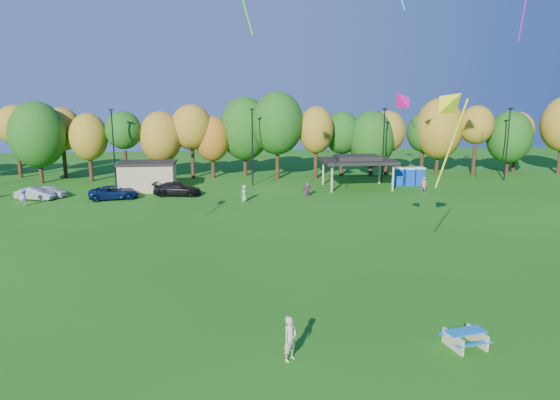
{
  "coord_description": "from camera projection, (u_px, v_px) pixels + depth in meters",
  "views": [
    {
      "loc": [
        -1.14,
        -19.16,
        10.46
      ],
      "look_at": [
        1.6,
        6.0,
        5.2
      ],
      "focal_mm": 32.0,
      "sensor_mm": 36.0,
      "label": 1
    }
  ],
  "objects": [
    {
      "name": "ground",
      "position": [
        258.0,
        351.0,
        20.9
      ],
      "size": [
        160.0,
        160.0,
        0.0
      ],
      "primitive_type": "plane",
      "color": "#19600F",
      "rests_on": "ground"
    },
    {
      "name": "far_person_2",
      "position": [
        24.0,
        198.0,
        48.45
      ],
      "size": [
        0.91,
        1.2,
        1.64
      ],
      "primitive_type": "imported",
      "rotation": [
        0.0,
        0.0,
        5.02
      ],
      "color": "#504BA6",
      "rests_on": "ground"
    },
    {
      "name": "far_person_0",
      "position": [
        424.0,
        185.0,
        55.24
      ],
      "size": [
        0.77,
        0.73,
        1.77
      ],
      "primitive_type": "imported",
      "rotation": [
        0.0,
        0.0,
        2.48
      ],
      "color": "#C15B7F",
      "rests_on": "ground"
    },
    {
      "name": "utility_building",
      "position": [
        148.0,
        176.0,
        56.49
      ],
      "size": [
        6.3,
        4.3,
        3.25
      ],
      "color": "tan",
      "rests_on": "ground"
    },
    {
      "name": "car_a",
      "position": [
        50.0,
        191.0,
        52.74
      ],
      "size": [
        4.0,
        2.63,
        1.27
      ],
      "primitive_type": "imported",
      "rotation": [
        0.0,
        0.0,
        1.24
      ],
      "color": "silver",
      "rests_on": "ground"
    },
    {
      "name": "picnic_table",
      "position": [
        465.0,
        337.0,
        21.18
      ],
      "size": [
        1.93,
        1.7,
        0.73
      ],
      "rotation": [
        0.0,
        0.0,
        0.19
      ],
      "color": "tan",
      "rests_on": "ground"
    },
    {
      "name": "tree_line",
      "position": [
        226.0,
        133.0,
        63.89
      ],
      "size": [
        93.57,
        10.55,
        11.15
      ],
      "color": "black",
      "rests_on": "ground"
    },
    {
      "name": "car_d",
      "position": [
        177.0,
        189.0,
        53.46
      ],
      "size": [
        5.3,
        2.71,
        1.47
      ],
      "primitive_type": "imported",
      "rotation": [
        0.0,
        0.0,
        1.44
      ],
      "color": "black",
      "rests_on": "ground"
    },
    {
      "name": "far_person_4",
      "position": [
        244.0,
        193.0,
        50.49
      ],
      "size": [
        0.96,
        0.97,
        1.69
      ],
      "primitive_type": "imported",
      "rotation": [
        0.0,
        0.0,
        3.96
      ],
      "color": "#7CA470",
      "rests_on": "ground"
    },
    {
      "name": "kite_flyer",
      "position": [
        290.0,
        339.0,
        20.02
      ],
      "size": [
        0.8,
        0.78,
        1.86
      ],
      "primitive_type": "imported",
      "rotation": [
        0.0,
        0.0,
        0.73
      ],
      "color": "beige",
      "rests_on": "ground"
    },
    {
      "name": "kite_10",
      "position": [
        401.0,
        99.0,
        26.52
      ],
      "size": [
        1.66,
        1.51,
        1.36
      ],
      "color": "#FF0E8D"
    },
    {
      "name": "kite_6",
      "position": [
        453.0,
        101.0,
        26.58
      ],
      "size": [
        2.12,
        3.42,
        5.61
      ],
      "color": "#FFFD1A"
    },
    {
      "name": "car_b",
      "position": [
        35.0,
        194.0,
        51.28
      ],
      "size": [
        4.18,
        2.36,
        1.31
      ],
      "primitive_type": "imported",
      "rotation": [
        0.0,
        0.0,
        1.31
      ],
      "color": "#9A9A9F",
      "rests_on": "ground"
    },
    {
      "name": "porta_potties",
      "position": [
        408.0,
        176.0,
        59.67
      ],
      "size": [
        3.75,
        1.5,
        2.18
      ],
      "color": "#0D3DAC",
      "rests_on": "ground"
    },
    {
      "name": "far_person_1",
      "position": [
        307.0,
        189.0,
        52.97
      ],
      "size": [
        1.54,
        1.04,
        1.59
      ],
      "primitive_type": "imported",
      "rotation": [
        0.0,
        0.0,
        0.43
      ],
      "color": "#893970",
      "rests_on": "ground"
    },
    {
      "name": "car_c",
      "position": [
        114.0,
        192.0,
        51.69
      ],
      "size": [
        5.4,
        3.26,
        1.4
      ],
      "primitive_type": "imported",
      "rotation": [
        0.0,
        0.0,
        1.76
      ],
      "color": "#0B1C45",
      "rests_on": "ground"
    },
    {
      "name": "lamp_posts",
      "position": [
        252.0,
        144.0,
        59.05
      ],
      "size": [
        64.5,
        0.25,
        9.09
      ],
      "color": "black",
      "rests_on": "ground"
    },
    {
      "name": "pavilion",
      "position": [
        357.0,
        160.0,
        57.74
      ],
      "size": [
        8.2,
        6.2,
        3.77
      ],
      "color": "tan",
      "rests_on": "ground"
    }
  ]
}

